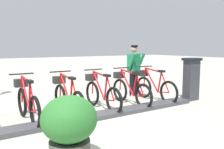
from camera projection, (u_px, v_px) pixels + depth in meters
name	position (u px, v px, depth m)	size (l,w,h in m)	color
ground_plane	(87.00, 120.00, 5.23)	(60.00, 60.00, 0.00)	#B9B9A6
dock_rail_base	(87.00, 118.00, 5.23)	(0.44, 6.34, 0.10)	#47474C
payment_kiosk	(191.00, 78.00, 7.12)	(0.36, 0.52, 1.28)	#38383D
bike_docked_0	(154.00, 86.00, 7.09)	(1.72, 0.54, 1.02)	black
bike_docked_1	(129.00, 89.00, 6.59)	(1.72, 0.54, 1.02)	black
bike_docked_2	(101.00, 93.00, 6.09)	(1.72, 0.54, 1.02)	black
bike_docked_3	(67.00, 97.00, 5.59)	(1.72, 0.54, 1.02)	black
bike_docked_4	(27.00, 102.00, 5.10)	(1.72, 0.54, 1.02)	black
worker_near_rack	(134.00, 68.00, 7.71)	(0.52, 0.69, 1.66)	white
planter_bush	(69.00, 127.00, 3.18)	(0.76, 0.76, 0.97)	#59544C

